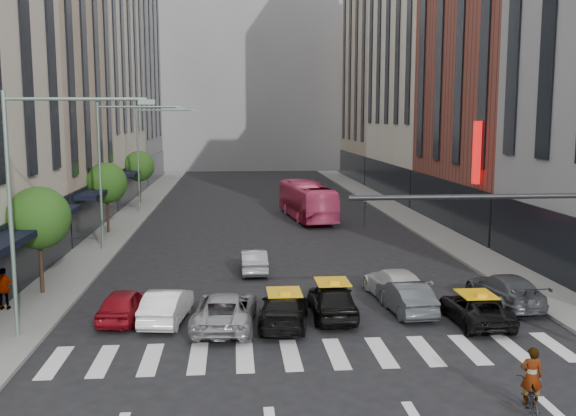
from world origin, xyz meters
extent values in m
plane|color=black|center=(0.00, 0.00, 0.00)|extent=(160.00, 160.00, 0.00)
cube|color=slate|center=(-11.50, 30.00, 0.07)|extent=(3.00, 96.00, 0.15)
cube|color=slate|center=(11.50, 30.00, 0.07)|extent=(3.00, 96.00, 0.15)
cube|color=tan|center=(-17.00, 28.00, 12.00)|extent=(8.00, 16.00, 24.00)
cube|color=beige|center=(-17.00, 46.00, 18.00)|extent=(8.00, 20.00, 36.00)
cube|color=gray|center=(-17.00, 65.00, 15.00)|extent=(8.00, 18.00, 30.00)
cube|color=brown|center=(17.00, 27.00, 13.00)|extent=(8.00, 18.00, 26.00)
cube|color=beige|center=(17.00, 46.00, 20.00)|extent=(8.00, 20.00, 40.00)
cube|color=tan|center=(17.00, 65.00, 14.00)|extent=(8.00, 18.00, 28.00)
cube|color=gray|center=(0.00, 85.00, 18.00)|extent=(30.00, 10.00, 36.00)
cylinder|color=black|center=(-11.80, 10.00, 1.72)|extent=(0.18, 0.18, 3.15)
sphere|color=#1D3F12|center=(-11.80, 10.00, 3.66)|extent=(2.88, 2.88, 2.88)
cylinder|color=black|center=(-11.80, 26.00, 1.72)|extent=(0.18, 0.18, 3.15)
sphere|color=#1D3F12|center=(-11.80, 26.00, 3.66)|extent=(2.88, 2.88, 2.88)
cylinder|color=black|center=(-11.80, 42.00, 1.72)|extent=(0.18, 0.18, 3.15)
sphere|color=#1D3F12|center=(-11.80, 42.00, 3.66)|extent=(2.88, 2.88, 2.88)
cylinder|color=gray|center=(-11.00, 4.00, 4.65)|extent=(0.16, 0.16, 9.00)
cylinder|color=gray|center=(-8.50, 4.00, 8.85)|extent=(5.00, 0.12, 0.12)
cube|color=gray|center=(-6.00, 4.00, 8.75)|extent=(0.60, 0.25, 0.18)
cylinder|color=gray|center=(-11.00, 20.00, 4.65)|extent=(0.16, 0.16, 9.00)
cylinder|color=gray|center=(-8.50, 20.00, 8.85)|extent=(5.00, 0.12, 0.12)
cube|color=gray|center=(-6.00, 20.00, 8.75)|extent=(0.60, 0.25, 0.18)
cylinder|color=gray|center=(-11.00, 36.00, 4.65)|extent=(0.16, 0.16, 9.00)
cylinder|color=gray|center=(-8.50, 36.00, 8.85)|extent=(5.00, 0.12, 0.12)
cube|color=gray|center=(-6.00, 36.00, 8.75)|extent=(0.60, 0.25, 0.18)
cylinder|color=black|center=(5.50, -1.00, 5.80)|extent=(10.00, 0.16, 0.16)
imported|color=black|center=(1.00, -1.00, 5.30)|extent=(0.13, 0.16, 0.80)
cube|color=red|center=(12.60, 20.00, 6.00)|extent=(0.30, 0.70, 4.00)
imported|color=maroon|center=(-7.40, 5.97, 0.66)|extent=(1.95, 4.00, 1.32)
imported|color=white|center=(-5.66, 5.62, 0.68)|extent=(1.95, 4.26, 1.35)
imported|color=#96969B|center=(-3.30, 4.72, 0.70)|extent=(2.71, 5.19, 1.40)
imported|color=black|center=(-0.96, 4.79, 0.66)|extent=(2.46, 4.78, 1.32)
imported|color=black|center=(1.10, 5.61, 0.74)|extent=(1.80, 4.38, 1.49)
imported|color=#404448|center=(4.30, 6.01, 0.68)|extent=(1.75, 4.23, 1.36)
imported|color=black|center=(6.70, 4.33, 0.59)|extent=(1.99, 4.28, 1.19)
imported|color=#43464B|center=(8.92, 6.67, 0.70)|extent=(2.23, 4.93, 1.40)
imported|color=#A3A3A8|center=(-1.88, 13.67, 0.63)|extent=(1.42, 3.87, 1.27)
imported|color=silver|center=(4.36, 8.10, 0.70)|extent=(2.41, 4.98, 1.40)
imported|color=#D83F6E|center=(3.05, 31.62, 1.50)|extent=(3.76, 11.02, 3.01)
imported|color=black|center=(5.24, -3.51, 0.46)|extent=(1.02, 1.86, 0.93)
imported|color=gray|center=(5.24, -3.51, 1.77)|extent=(0.69, 0.54, 1.68)
imported|color=gray|center=(-12.60, 7.40, 1.05)|extent=(1.06, 0.46, 1.79)
camera|label=1|loc=(-2.93, -19.78, 8.17)|focal=40.00mm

